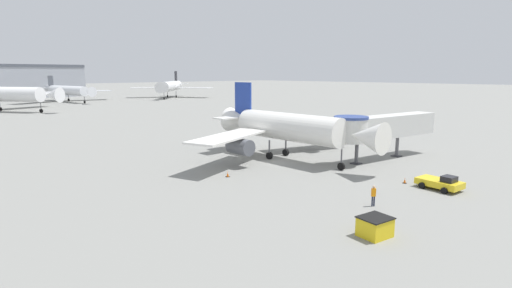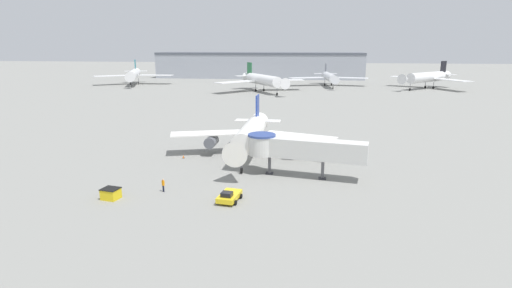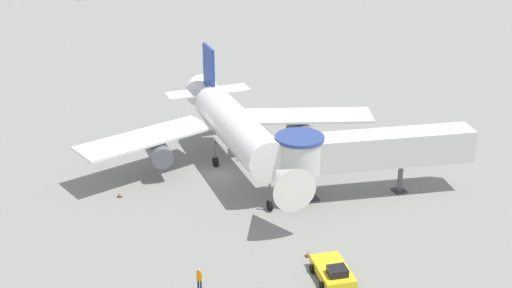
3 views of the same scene
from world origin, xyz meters
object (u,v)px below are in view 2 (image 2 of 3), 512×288
object	(u,v)px
main_airplane	(251,134)
traffic_cone_port_wing	(183,156)
jet_bridge	(297,148)
background_jet_green_tail	(262,80)
pushback_tug_yellow	(229,196)
ground_crew_marshaller	(163,184)
service_container_yellow	(111,194)
background_jet_gray_tail	(329,77)
traffic_cone_near_nose	(231,189)
background_jet_teal_tail	(134,74)
background_jet_black_tail	(427,77)

from	to	relation	value
main_airplane	traffic_cone_port_wing	world-z (taller)	main_airplane
jet_bridge	background_jet_green_tail	xyz separation A→B (m)	(-18.87, 108.57, 0.77)
pushback_tug_yellow	traffic_cone_port_wing	size ratio (longest dim) A/B	6.57
pushback_tug_yellow	ground_crew_marshaller	xyz separation A→B (m)	(-9.17, 1.94, 0.39)
jet_bridge	service_container_yellow	bearing A→B (deg)	-141.62
pushback_tug_yellow	background_jet_gray_tail	world-z (taller)	background_jet_gray_tail
jet_bridge	pushback_tug_yellow	bearing A→B (deg)	-115.67
service_container_yellow	traffic_cone_port_wing	size ratio (longest dim) A/B	3.68
traffic_cone_near_nose	background_jet_green_tail	distance (m)	116.69
traffic_cone_port_wing	pushback_tug_yellow	bearing A→B (deg)	-56.80
traffic_cone_port_wing	background_jet_green_tail	bearing A→B (deg)	89.67
service_container_yellow	background_jet_teal_tail	xyz separation A→B (m)	(-62.35, 142.59, 4.44)
background_jet_teal_tail	main_airplane	bearing A→B (deg)	-77.72
ground_crew_marshaller	background_jet_gray_tail	world-z (taller)	background_jet_gray_tail
main_airplane	background_jet_teal_tail	xyz separation A→B (m)	(-76.73, 121.63, 1.00)
service_container_yellow	traffic_cone_port_wing	world-z (taller)	service_container_yellow
jet_bridge	pushback_tug_yellow	world-z (taller)	jet_bridge
jet_bridge	pushback_tug_yellow	distance (m)	13.86
background_jet_green_tail	traffic_cone_port_wing	bearing A→B (deg)	-122.65
jet_bridge	ground_crew_marshaller	bearing A→B (deg)	-142.30
background_jet_teal_tail	jet_bridge	bearing A→B (deg)	-76.89
jet_bridge	ground_crew_marshaller	size ratio (longest dim) A/B	9.58
service_container_yellow	traffic_cone_near_nose	bearing A→B (deg)	18.19
traffic_cone_port_wing	background_jet_gray_tail	xyz separation A→B (m)	(28.76, 130.12, 4.08)
background_jet_teal_tail	background_jet_black_tail	size ratio (longest dim) A/B	1.19
main_airplane	traffic_cone_near_nose	xyz separation A→B (m)	(-0.05, -16.24, -3.85)
jet_bridge	background_jet_gray_tail	bearing A→B (deg)	95.98
main_airplane	background_jet_teal_tail	bearing A→B (deg)	122.52
main_airplane	traffic_cone_port_wing	bearing A→B (deg)	-171.00
service_container_yellow	background_jet_black_tail	world-z (taller)	background_jet_black_tail
main_airplane	traffic_cone_near_nose	distance (m)	16.69
pushback_tug_yellow	background_jet_teal_tail	bearing A→B (deg)	125.62
traffic_cone_near_nose	background_jet_gray_tail	xyz separation A→B (m)	(17.50, 144.63, 4.11)
main_airplane	jet_bridge	bearing A→B (deg)	-46.63
pushback_tug_yellow	background_jet_teal_tail	distance (m)	160.97
traffic_cone_near_nose	jet_bridge	bearing A→B (deg)	42.58
pushback_tug_yellow	background_jet_gray_tail	bearing A→B (deg)	90.40
jet_bridge	background_jet_gray_tail	distance (m)	137.41
background_jet_teal_tail	background_jet_black_tail	world-z (taller)	background_jet_black_tail
main_airplane	background_jet_teal_tail	world-z (taller)	background_jet_teal_tail
pushback_tug_yellow	background_jet_green_tail	size ratio (longest dim) A/B	0.12
jet_bridge	background_jet_black_tail	xyz separation A→B (m)	(51.89, 131.02, 0.91)
jet_bridge	pushback_tug_yellow	size ratio (longest dim) A/B	4.05
background_jet_gray_tail	jet_bridge	bearing A→B (deg)	-99.77
ground_crew_marshaller	background_jet_teal_tail	distance (m)	155.03
background_jet_teal_tail	traffic_cone_port_wing	bearing A→B (deg)	-82.03
main_airplane	pushback_tug_yellow	bearing A→B (deg)	-88.63
pushback_tug_yellow	service_container_yellow	size ratio (longest dim) A/B	1.79
service_container_yellow	ground_crew_marshaller	size ratio (longest dim) A/B	1.32
ground_crew_marshaller	background_jet_black_tail	distance (m)	156.03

